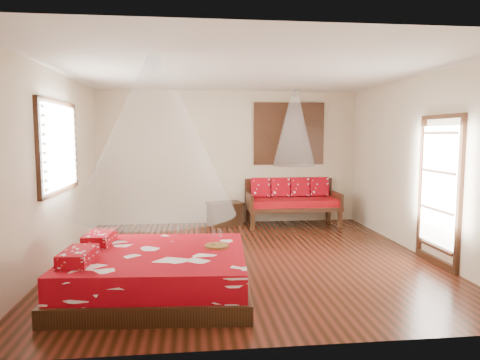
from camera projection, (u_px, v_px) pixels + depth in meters
name	position (u px, v px, depth m)	size (l,w,h in m)	color
room	(245.00, 167.00, 6.36)	(5.54, 5.54, 2.84)	black
bed	(157.00, 272.00, 5.07)	(2.26, 2.07, 0.64)	black
daybed	(292.00, 200.00, 8.95)	(1.90, 0.85, 0.97)	black
storage_chest	(225.00, 214.00, 8.89)	(0.80, 0.66, 0.48)	black
shutter_panel	(289.00, 134.00, 9.14)	(1.52, 0.06, 1.32)	black
window_left	(59.00, 147.00, 6.22)	(0.10, 1.74, 1.34)	black
glazed_door	(439.00, 191.00, 6.11)	(0.08, 1.02, 2.16)	black
wine_tray	(217.00, 242.00, 5.24)	(0.30, 0.30, 0.23)	brown
mosquito_net_main	(155.00, 137.00, 4.90)	(1.86, 1.86, 1.80)	white
mosquito_net_daybed	(294.00, 129.00, 8.66)	(0.86, 0.86, 1.50)	white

